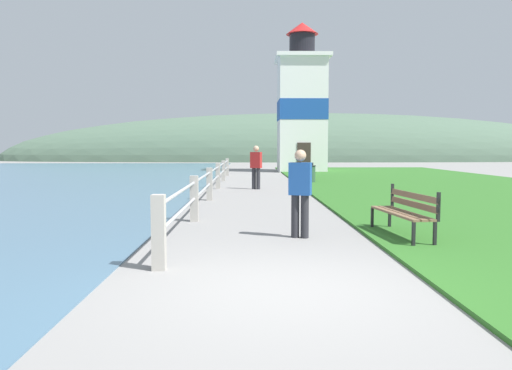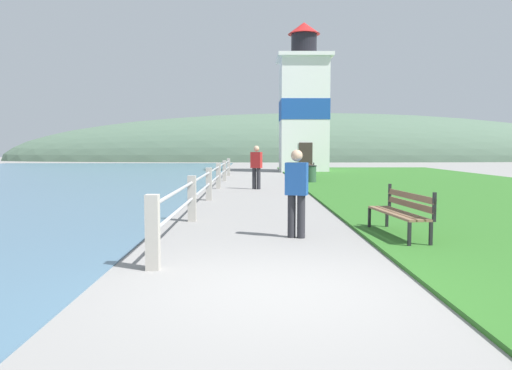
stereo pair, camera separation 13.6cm
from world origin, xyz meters
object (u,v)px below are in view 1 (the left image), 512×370
object	(u,v)px
park_bench_near	(405,209)
lighthouse	(302,107)
person_by_railing	(256,166)
trash_bin	(310,174)
person_strolling	(300,190)
park_bench_midway	(307,170)

from	to	relation	value
park_bench_near	lighthouse	world-z (taller)	lighthouse
person_by_railing	trash_bin	world-z (taller)	person_by_railing
person_strolling	park_bench_near	bearing A→B (deg)	-74.90
park_bench_midway	person_by_railing	distance (m)	5.70
park_bench_midway	lighthouse	bearing A→B (deg)	-96.96
person_by_railing	lighthouse	bearing A→B (deg)	11.01
lighthouse	trash_bin	world-z (taller)	lighthouse
person_strolling	person_by_railing	size ratio (longest dim) A/B	0.94
park_bench_near	person_by_railing	world-z (taller)	person_by_railing
park_bench_near	person_strolling	bearing A→B (deg)	-8.21
trash_bin	park_bench_midway	bearing A→B (deg)	87.97
lighthouse	person_strolling	world-z (taller)	lighthouse
lighthouse	person_strolling	xyz separation A→B (m)	(-2.76, -25.55, -3.56)
park_bench_midway	person_by_railing	size ratio (longest dim) A/B	1.04
trash_bin	lighthouse	bearing A→B (deg)	85.91
person_strolling	person_by_railing	xyz separation A→B (m)	(-0.64, 10.83, 0.06)
park_bench_midway	lighthouse	size ratio (longest dim) A/B	0.18
lighthouse	person_strolling	distance (m)	25.94
person_strolling	trash_bin	xyz separation A→B (m)	(1.94, 14.06, -0.46)
park_bench_midway	trash_bin	bearing A→B (deg)	85.48
lighthouse	person_by_railing	size ratio (longest dim) A/B	5.84
park_bench_midway	park_bench_near	bearing A→B (deg)	87.29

